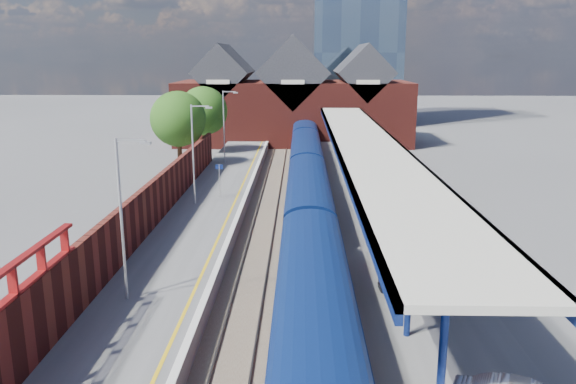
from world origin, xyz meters
The scene contains 21 objects.
ground centered at (0.00, 30.00, 0.00)m, with size 240.00×240.00×0.00m, color #5B5B5E.
ballast_bed centered at (0.00, 20.00, 0.03)m, with size 6.00×76.00×0.06m, color #473D33.
rails centered at (0.00, 20.00, 0.12)m, with size 4.51×76.00×0.14m.
left_platform centered at (-5.50, 20.00, 0.50)m, with size 5.00×76.00×1.00m, color #565659.
right_platform centered at (6.00, 20.00, 0.50)m, with size 6.00×76.00×1.00m, color #565659.
coping_left centered at (-3.15, 20.00, 1.02)m, with size 0.30×76.00×0.05m, color silver.
coping_right centered at (3.15, 20.00, 1.02)m, with size 0.30×76.00×0.05m, color silver.
yellow_line centered at (-3.75, 20.00, 1.01)m, with size 0.14×76.00×0.01m, color yellow.
train centered at (1.49, 27.94, 2.12)m, with size 2.87×65.90×3.45m.
canopy centered at (5.48, 21.95, 5.25)m, with size 4.50×52.00×4.48m.
lamp_post_b centered at (-6.36, 6.00, 4.99)m, with size 1.48×0.18×7.00m.
lamp_post_c centered at (-6.36, 22.00, 4.99)m, with size 1.48×0.18×7.00m.
lamp_post_d centered at (-6.36, 38.00, 4.99)m, with size 1.48×0.18×7.00m.
platform_sign centered at (-5.00, 24.00, 2.69)m, with size 0.55×0.08×2.50m.
brick_wall centered at (-8.10, 13.54, 2.45)m, with size 0.35×50.00×3.86m.
station_building centered at (0.00, 58.00, 5.45)m, with size 30.00×12.12×13.78m.
tree_near centered at (-10.35, 35.91, 5.35)m, with size 5.20×5.20×8.10m.
tree_far centered at (-9.35, 43.91, 5.35)m, with size 5.20×5.20×8.10m.
parked_car_red centered at (6.91, 9.64, 1.69)m, with size 1.63×4.05×1.38m, color maroon.
parked_car_dark centered at (6.62, 6.83, 1.63)m, with size 1.77×4.36×1.26m, color black.
parked_car_blue centered at (8.47, 20.23, 1.65)m, with size 2.16×4.68×1.30m, color navy.
Camera 1 is at (0.97, -16.33, 11.21)m, focal length 35.00 mm.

